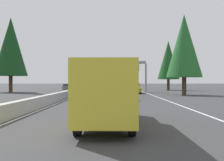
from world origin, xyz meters
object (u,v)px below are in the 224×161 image
object	(u,v)px
minivan_near_right	(112,87)
sedan_mid_right	(113,84)
conifer_right_mid	(168,60)
sedan_near_center	(113,85)
box_truck_far_center	(113,83)
pickup_distant_b	(134,88)
oncoming_near	(67,87)
box_truck_mid_center	(107,92)
bus_distant_a	(110,84)
conifer_left_near	(11,47)
conifer_right_near	(184,46)
sign_gantry_overhead	(116,67)
sedan_far_right	(114,87)

from	to	relation	value
minivan_near_right	sedan_mid_right	distance (m)	71.19
conifer_right_mid	sedan_near_center	bearing A→B (deg)	24.08
minivan_near_right	box_truck_far_center	xyz separation A→B (m)	(23.30, -0.20, 0.66)
sedan_near_center	conifer_right_mid	world-z (taller)	conifer_right_mid
pickup_distant_b	sedan_near_center	bearing A→B (deg)	4.78
sedan_near_center	oncoming_near	world-z (taller)	same
box_truck_mid_center	bus_distant_a	xyz separation A→B (m)	(22.57, 0.16, 0.11)
sedan_near_center	conifer_left_near	xyz separation A→B (m)	(-41.55, 19.44, 8.04)
sedan_mid_right	box_truck_mid_center	bearing A→B (deg)	179.95
sedan_near_center	conifer_right_near	size ratio (longest dim) A/B	0.35
minivan_near_right	sedan_mid_right	size ratio (longest dim) A/B	1.14
box_truck_far_center	conifer_right_near	xyz separation A→B (m)	(-40.36, -11.03, 5.94)
bus_distant_a	conifer_right_mid	world-z (taller)	conifer_right_mid
bus_distant_a	minivan_near_right	size ratio (longest dim) A/B	2.30
conifer_right_mid	sign_gantry_overhead	bearing A→B (deg)	129.25
minivan_near_right	conifer_left_near	bearing A→B (deg)	110.59
sedan_mid_right	conifer_right_near	xyz separation A→B (m)	(-88.25, -11.03, 6.87)
box_truck_mid_center	conifer_left_near	xyz separation A→B (m)	(37.71, 19.42, 7.11)
sedan_far_right	pickup_distant_b	xyz separation A→B (m)	(-22.39, -3.61, 0.23)
conifer_left_near	pickup_distant_b	bearing A→B (deg)	-100.49
bus_distant_a	pickup_distant_b	size ratio (longest dim) A/B	2.05
conifer_right_near	sign_gantry_overhead	bearing A→B (deg)	41.78
bus_distant_a	minivan_near_right	bearing A→B (deg)	-0.16
conifer_left_near	conifer_right_near	bearing A→B (deg)	-107.79
sedan_far_right	conifer_right_near	size ratio (longest dim) A/B	0.35
sign_gantry_overhead	box_truck_far_center	xyz separation A→B (m)	(28.66, 0.58, -3.23)
box_truck_mid_center	pickup_distant_b	distance (m)	33.63
conifer_right_near	sedan_mid_right	bearing A→B (deg)	7.12
bus_distant_a	pickup_distant_b	distance (m)	11.58
bus_distant_a	box_truck_far_center	xyz separation A→B (m)	(45.69, -0.26, -0.11)
box_truck_mid_center	bus_distant_a	distance (m)	22.57
sedan_far_right	sedan_near_center	bearing A→B (deg)	0.56
pickup_distant_b	box_truck_far_center	world-z (taller)	box_truck_far_center
oncoming_near	conifer_right_mid	size ratio (longest dim) A/B	0.38
box_truck_mid_center	pickup_distant_b	world-z (taller)	box_truck_mid_center
minivan_near_right	conifer_left_near	xyz separation A→B (m)	(-7.26, 19.33, 7.77)
box_truck_mid_center	sedan_near_center	world-z (taller)	box_truck_mid_center
bus_distant_a	pickup_distant_b	bearing A→B (deg)	-20.36
minivan_near_right	sedan_mid_right	bearing A→B (deg)	-0.16
oncoming_near	conifer_left_near	world-z (taller)	conifer_left_near
sign_gantry_overhead	minivan_near_right	world-z (taller)	sign_gantry_overhead
sedan_mid_right	conifer_right_mid	bearing A→B (deg)	-168.85
bus_distant_a	conifer_right_near	xyz separation A→B (m)	(5.33, -11.30, 5.84)
box_truck_mid_center	conifer_right_mid	size ratio (longest dim) A/B	0.73
sedan_near_center	pickup_distant_b	bearing A→B (deg)	-175.22
bus_distant_a	sedan_far_right	xyz separation A→B (m)	(33.22, -0.41, -1.03)
sign_gantry_overhead	bus_distant_a	distance (m)	17.33
box_truck_mid_center	bus_distant_a	size ratio (longest dim) A/B	0.74
pickup_distant_b	conifer_left_near	size ratio (longest dim) A/B	0.39
box_truck_mid_center	conifer_right_mid	xyz separation A→B (m)	(49.81, -13.18, 5.47)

